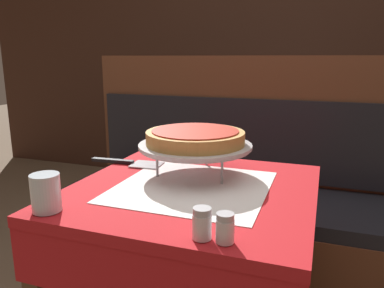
{
  "coord_description": "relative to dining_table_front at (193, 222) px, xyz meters",
  "views": [
    {
      "loc": [
        0.35,
        -0.97,
        1.12
      ],
      "look_at": [
        -0.03,
        0.08,
        0.86
      ],
      "focal_mm": 35.0,
      "sensor_mm": 36.0,
      "label": 1
    }
  ],
  "objects": [
    {
      "name": "pepper_shaker",
      "position": [
        0.17,
        -0.3,
        0.14
      ],
      "size": [
        0.04,
        0.04,
        0.06
      ],
      "color": "silver",
      "rests_on": "dining_table_front"
    },
    {
      "name": "water_glass_near",
      "position": [
        -0.28,
        -0.29,
        0.16
      ],
      "size": [
        0.07,
        0.07,
        0.09
      ],
      "color": "silver",
      "rests_on": "dining_table_front"
    },
    {
      "name": "pizza_pan_stand",
      "position": [
        -0.03,
        0.11,
        0.2
      ],
      "size": [
        0.36,
        0.36,
        0.1
      ],
      "color": "#ADADB2",
      "rests_on": "dining_table_front"
    },
    {
      "name": "booth_bench",
      "position": [
        -0.03,
        0.72,
        -0.31
      ],
      "size": [
        1.66,
        0.53,
        1.13
      ],
      "color": "brown",
      "rests_on": "ground_plane"
    },
    {
      "name": "condiment_caddy",
      "position": [
        -0.02,
        1.61,
        0.15
      ],
      "size": [
        0.14,
        0.14,
        0.18
      ],
      "color": "black",
      "rests_on": "dining_table_rear"
    },
    {
      "name": "salt_shaker",
      "position": [
        0.13,
        -0.3,
        0.15
      ],
      "size": [
        0.04,
        0.04,
        0.07
      ],
      "color": "silver",
      "rests_on": "dining_table_front"
    },
    {
      "name": "pizza_server",
      "position": [
        -0.29,
        0.15,
        0.12
      ],
      "size": [
        0.26,
        0.09,
        0.01
      ],
      "color": "#BCBCC1",
      "rests_on": "dining_table_front"
    },
    {
      "name": "dining_table_front",
      "position": [
        0.0,
        0.0,
        0.0
      ],
      "size": [
        0.69,
        0.69,
        0.76
      ],
      "color": "red",
      "rests_on": "ground_plane"
    },
    {
      "name": "back_wall_panel",
      "position": [
        0.0,
        2.27,
        0.56
      ],
      "size": [
        6.0,
        0.04,
        2.4
      ],
      "primitive_type": "cube",
      "color": "#3D2319",
      "rests_on": "ground_plane"
    },
    {
      "name": "deep_dish_pizza",
      "position": [
        -0.03,
        0.11,
        0.23
      ],
      "size": [
        0.31,
        0.31,
        0.04
      ],
      "color": "#C68E47",
      "rests_on": "pizza_pan_stand"
    },
    {
      "name": "dining_table_rear",
      "position": [
        0.02,
        1.66,
        0.01
      ],
      "size": [
        0.81,
        0.81,
        0.75
      ],
      "color": "beige",
      "rests_on": "ground_plane"
    }
  ]
}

